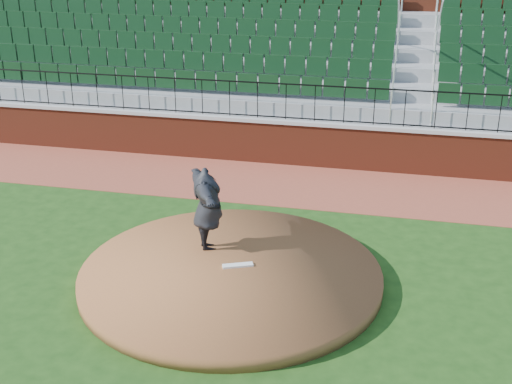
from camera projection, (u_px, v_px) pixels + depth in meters
The scene contains 10 objects.
ground at pixel (239, 283), 13.11m from camera, with size 90.00×90.00×0.00m, color #1C4112.
warning_track at pixel (289, 184), 17.99m from camera, with size 34.00×3.20×0.01m, color brown.
field_wall at pixel (299, 144), 19.21m from camera, with size 34.00×0.35×1.20m, color maroon.
wall_cap at pixel (300, 122), 18.97m from camera, with size 34.00×0.45×0.10m, color #B7B7B7.
wall_railing at pixel (300, 103), 18.76m from camera, with size 34.00×0.05×1.00m, color black, non-canonical shape.
seating_stands at pixel (315, 65), 21.04m from camera, with size 34.00×5.10×4.60m, color gray, non-canonical shape.
concourse_wall at pixel (327, 36), 23.40m from camera, with size 34.00×0.50×5.50m, color maroon.
pitchers_mound at pixel (231, 275), 13.13m from camera, with size 5.82×5.82×0.25m, color brown.
pitching_rubber at pixel (238, 265), 13.20m from camera, with size 0.60×0.15×0.04m, color white.
pitcher at pixel (208, 208), 13.62m from camera, with size 2.16×0.59×1.76m, color black.
Camera 1 is at (2.89, -11.13, 6.54)m, focal length 47.69 mm.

